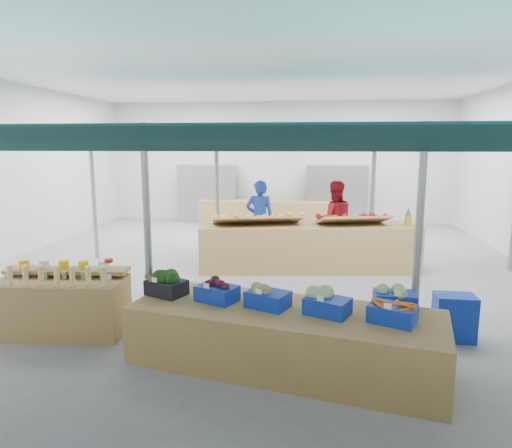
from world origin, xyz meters
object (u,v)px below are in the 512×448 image
object	(u,v)px
vendor_left	(260,218)
veg_counter	(284,337)
vendor_right	(334,220)
crate_stack	(454,317)
fruit_counter	(308,247)
bottle_shelf	(63,303)

from	to	relation	value
vendor_left	veg_counter	bearing A→B (deg)	92.50
veg_counter	vendor_right	world-z (taller)	vendor_right
crate_stack	fruit_counter	bearing A→B (deg)	121.04
bottle_shelf	fruit_counter	world-z (taller)	bottle_shelf
crate_stack	vendor_right	bearing A→B (deg)	107.99
veg_counter	vendor_right	distance (m)	5.72
veg_counter	crate_stack	xyz separation A→B (m)	(2.33, 1.07, -0.04)
fruit_counter	vendor_right	world-z (taller)	vendor_right
veg_counter	vendor_left	bearing A→B (deg)	111.90
fruit_counter	crate_stack	world-z (taller)	fruit_counter
vendor_right	crate_stack	bearing A→B (deg)	100.88
crate_stack	veg_counter	bearing A→B (deg)	-155.30
bottle_shelf	vendor_right	size ratio (longest dim) A/B	0.99
crate_stack	vendor_left	distance (m)	5.64
bottle_shelf	vendor_left	distance (m)	5.51
vendor_left	crate_stack	bearing A→B (deg)	118.64
bottle_shelf	vendor_right	distance (m)	6.48
bottle_shelf	vendor_right	xyz separation A→B (m)	(4.11, 4.98, 0.50)
fruit_counter	vendor_left	xyz separation A→B (m)	(-1.20, 1.10, 0.43)
fruit_counter	vendor_right	distance (m)	1.33
crate_stack	vendor_right	distance (m)	4.83
vendor_left	vendor_right	distance (m)	1.80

